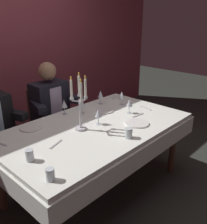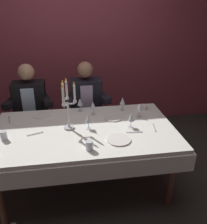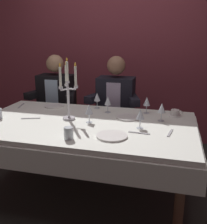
{
  "view_description": "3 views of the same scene",
  "coord_description": "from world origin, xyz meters",
  "px_view_note": "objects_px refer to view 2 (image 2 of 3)",
  "views": [
    {
      "loc": [
        -1.61,
        -1.62,
        1.77
      ],
      "look_at": [
        0.22,
        0.09,
        0.8
      ],
      "focal_mm": 40.93,
      "sensor_mm": 36.0,
      "label": 1
    },
    {
      "loc": [
        -0.14,
        -2.26,
        1.99
      ],
      "look_at": [
        0.21,
        0.06,
        0.89
      ],
      "focal_mm": 39.26,
      "sensor_mm": 36.0,
      "label": 2
    },
    {
      "loc": [
        0.73,
        -2.12,
        1.49
      ],
      "look_at": [
        0.16,
        0.05,
        0.83
      ],
      "focal_mm": 43.14,
      "sensor_mm": 36.0,
      "label": 3
    }
  ],
  "objects_px": {
    "water_tumbler_1": "(89,146)",
    "wine_glass_2": "(93,105)",
    "dinner_plate_0": "(119,140)",
    "wine_glass_1": "(139,107)",
    "candelabra": "(68,107)",
    "wine_glass_4": "(122,101)",
    "wine_glass_5": "(80,102)",
    "water_tumbler_2": "(4,136)",
    "seated_diner_0": "(30,101)",
    "wine_glass_3": "(88,119)",
    "wine_glass_0": "(131,117)",
    "coffee_cup_0": "(144,107)",
    "dinner_plate_2": "(42,115)",
    "seated_diner_1": "(86,98)",
    "dining_table": "(85,139)",
    "dinner_plate_1": "(113,117)"
  },
  "relations": [
    {
      "from": "candelabra",
      "to": "seated_diner_0",
      "type": "xyz_separation_m",
      "value": [
        -0.5,
        0.85,
        -0.25
      ]
    },
    {
      "from": "candelabra",
      "to": "seated_diner_0",
      "type": "height_order",
      "value": "candelabra"
    },
    {
      "from": "wine_glass_5",
      "to": "water_tumbler_2",
      "type": "bearing_deg",
      "value": -144.34
    },
    {
      "from": "dining_table",
      "to": "water_tumbler_1",
      "type": "height_order",
      "value": "water_tumbler_1"
    },
    {
      "from": "dinner_plate_1",
      "to": "water_tumbler_1",
      "type": "height_order",
      "value": "water_tumbler_1"
    },
    {
      "from": "dinner_plate_0",
      "to": "water_tumbler_1",
      "type": "distance_m",
      "value": 0.32
    },
    {
      "from": "wine_glass_4",
      "to": "water_tumbler_2",
      "type": "bearing_deg",
      "value": -158.67
    },
    {
      "from": "candelabra",
      "to": "wine_glass_4",
      "type": "relative_size",
      "value": 3.35
    },
    {
      "from": "water_tumbler_1",
      "to": "wine_glass_2",
      "type": "bearing_deg",
      "value": 81.03
    },
    {
      "from": "water_tumbler_2",
      "to": "wine_glass_3",
      "type": "bearing_deg",
      "value": 6.69
    },
    {
      "from": "candelabra",
      "to": "seated_diner_0",
      "type": "relative_size",
      "value": 0.44
    },
    {
      "from": "dinner_plate_0",
      "to": "wine_glass_1",
      "type": "distance_m",
      "value": 0.59
    },
    {
      "from": "dinner_plate_0",
      "to": "seated_diner_0",
      "type": "xyz_separation_m",
      "value": [
        -0.97,
        1.16,
        -0.01
      ]
    },
    {
      "from": "water_tumbler_1",
      "to": "water_tumbler_2",
      "type": "height_order",
      "value": "same"
    },
    {
      "from": "wine_glass_2",
      "to": "water_tumbler_1",
      "type": "height_order",
      "value": "wine_glass_2"
    },
    {
      "from": "candelabra",
      "to": "wine_glass_0",
      "type": "relative_size",
      "value": 3.35
    },
    {
      "from": "wine_glass_5",
      "to": "water_tumbler_2",
      "type": "relative_size",
      "value": 1.81
    },
    {
      "from": "dining_table",
      "to": "seated_diner_0",
      "type": "relative_size",
      "value": 1.56
    },
    {
      "from": "wine_glass_2",
      "to": "dinner_plate_2",
      "type": "bearing_deg",
      "value": 173.52
    },
    {
      "from": "dinner_plate_0",
      "to": "wine_glass_1",
      "type": "bearing_deg",
      "value": 54.64
    },
    {
      "from": "candelabra",
      "to": "wine_glass_1",
      "type": "relative_size",
      "value": 3.35
    },
    {
      "from": "wine_glass_5",
      "to": "water_tumbler_1",
      "type": "xyz_separation_m",
      "value": [
        0.03,
        -0.86,
        -0.07
      ]
    },
    {
      "from": "candelabra",
      "to": "wine_glass_4",
      "type": "bearing_deg",
      "value": 29.22
    },
    {
      "from": "wine_glass_0",
      "to": "wine_glass_1",
      "type": "distance_m",
      "value": 0.28
    },
    {
      "from": "water_tumbler_2",
      "to": "wine_glass_1",
      "type": "bearing_deg",
      "value": 11.65
    },
    {
      "from": "wine_glass_1",
      "to": "coffee_cup_0",
      "type": "xyz_separation_m",
      "value": [
        0.12,
        0.18,
        -0.09
      ]
    },
    {
      "from": "dining_table",
      "to": "seated_diner_0",
      "type": "xyz_separation_m",
      "value": [
        -0.66,
        0.89,
        0.11
      ]
    },
    {
      "from": "candelabra",
      "to": "wine_glass_5",
      "type": "bearing_deg",
      "value": 71.02
    },
    {
      "from": "dinner_plate_0",
      "to": "seated_diner_1",
      "type": "relative_size",
      "value": 0.19
    },
    {
      "from": "dining_table",
      "to": "wine_glass_4",
      "type": "xyz_separation_m",
      "value": [
        0.5,
        0.4,
        0.23
      ]
    },
    {
      "from": "dinner_plate_0",
      "to": "water_tumbler_1",
      "type": "xyz_separation_m",
      "value": [
        -0.3,
        -0.12,
        0.04
      ]
    },
    {
      "from": "water_tumbler_2",
      "to": "dinner_plate_2",
      "type": "bearing_deg",
      "value": 57.8
    },
    {
      "from": "wine_glass_2",
      "to": "wine_glass_4",
      "type": "distance_m",
      "value": 0.37
    },
    {
      "from": "wine_glass_3",
      "to": "seated_diner_1",
      "type": "distance_m",
      "value": 0.9
    },
    {
      "from": "water_tumbler_1",
      "to": "seated_diner_0",
      "type": "xyz_separation_m",
      "value": [
        -0.67,
        1.29,
        -0.05
      ]
    },
    {
      "from": "seated_diner_1",
      "to": "dinner_plate_2",
      "type": "bearing_deg",
      "value": -139.49
    },
    {
      "from": "water_tumbler_1",
      "to": "coffee_cup_0",
      "type": "distance_m",
      "value": 1.09
    },
    {
      "from": "dinner_plate_2",
      "to": "wine_glass_2",
      "type": "bearing_deg",
      "value": -6.48
    },
    {
      "from": "candelabra",
      "to": "water_tumbler_2",
      "type": "relative_size",
      "value": 6.04
    },
    {
      "from": "wine_glass_3",
      "to": "coffee_cup_0",
      "type": "distance_m",
      "value": 0.82
    },
    {
      "from": "seated_diner_0",
      "to": "wine_glass_4",
      "type": "bearing_deg",
      "value": -22.68
    },
    {
      "from": "wine_glass_3",
      "to": "wine_glass_2",
      "type": "bearing_deg",
      "value": 75.78
    },
    {
      "from": "candelabra",
      "to": "seated_diner_0",
      "type": "bearing_deg",
      "value": 120.43
    },
    {
      "from": "dinner_plate_0",
      "to": "wine_glass_0",
      "type": "height_order",
      "value": "wine_glass_0"
    },
    {
      "from": "coffee_cup_0",
      "to": "wine_glass_2",
      "type": "bearing_deg",
      "value": -175.91
    },
    {
      "from": "seated_diner_1",
      "to": "wine_glass_0",
      "type": "bearing_deg",
      "value": -66.69
    },
    {
      "from": "wine_glass_4",
      "to": "seated_diner_0",
      "type": "bearing_deg",
      "value": 157.32
    },
    {
      "from": "dinner_plate_2",
      "to": "wine_glass_0",
      "type": "bearing_deg",
      "value": -24.63
    },
    {
      "from": "wine_glass_5",
      "to": "wine_glass_1",
      "type": "bearing_deg",
      "value": -21.36
    },
    {
      "from": "wine_glass_3",
      "to": "wine_glass_0",
      "type": "bearing_deg",
      "value": -4.7
    }
  ]
}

